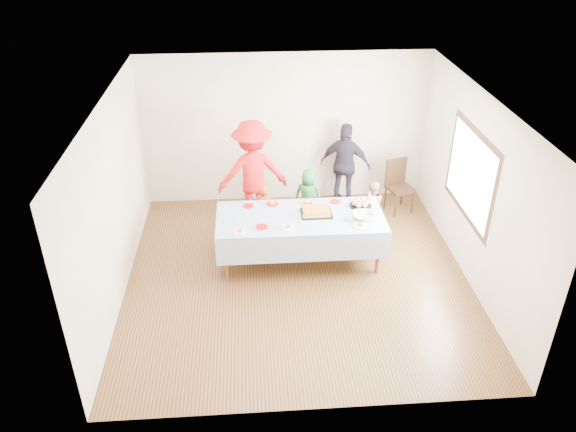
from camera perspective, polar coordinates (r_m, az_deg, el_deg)
name	(u,v)px	position (r m, az deg, el deg)	size (l,w,h in m)	color
ground	(297,276)	(8.43, 0.94, -6.08)	(5.00, 5.00, 0.00)	#442A13
room_walls	(302,168)	(7.53, 1.46, 4.90)	(5.04, 5.04, 2.72)	beige
party_table	(300,219)	(8.39, 1.27, -0.36)	(2.50, 1.10, 0.78)	#522E1C
birthday_cake	(316,212)	(8.42, 2.90, 0.45)	(0.47, 0.36, 0.08)	black
rolls_tray	(361,204)	(8.68, 7.38, 1.24)	(0.34, 0.34, 0.10)	black
punch_bowl	(363,216)	(8.37, 7.65, 0.03)	(0.31, 0.31, 0.08)	silver
party_hat	(369,196)	(8.83, 8.27, 2.05)	(0.11, 0.11, 0.18)	white
fork_pile	(350,218)	(8.30, 6.28, -0.23)	(0.24, 0.18, 0.07)	white
plate_red_far_a	(248,206)	(8.65, -4.04, 1.04)	(0.16, 0.16, 0.01)	red
plate_red_far_b	(272,204)	(8.68, -1.59, 1.23)	(0.18, 0.18, 0.01)	red
plate_red_far_c	(308,204)	(8.69, 2.03, 1.23)	(0.16, 0.16, 0.01)	red
plate_red_far_d	(335,202)	(8.78, 4.80, 1.47)	(0.16, 0.16, 0.01)	red
plate_red_near	(262,227)	(8.10, -2.67, -1.09)	(0.18, 0.18, 0.01)	red
plate_white_left	(240,232)	(8.00, -4.93, -1.61)	(0.20, 0.20, 0.01)	white
plate_white_mid	(288,228)	(8.06, -0.02, -1.22)	(0.20, 0.20, 0.01)	white
plate_white_right	(361,226)	(8.18, 7.39, -0.99)	(0.21, 0.21, 0.01)	white
dining_chair	(398,182)	(10.11, 11.12, 3.38)	(0.52, 0.52, 0.94)	black
toddler_left	(264,210)	(9.18, -2.47, 0.59)	(0.33, 0.22, 0.92)	#BF4217
toddler_mid	(308,196)	(9.56, 2.04, 2.05)	(0.47, 0.31, 0.96)	#297B35
toddler_right	(371,207)	(9.36, 8.41, 0.92)	(0.45, 0.35, 0.93)	#CD775F
adult_left	(253,172)	(9.41, -3.62, 4.44)	(1.17, 0.67, 1.82)	red
adult_right	(345,165)	(10.06, 5.84, 5.20)	(0.90, 0.37, 1.54)	#2A2432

